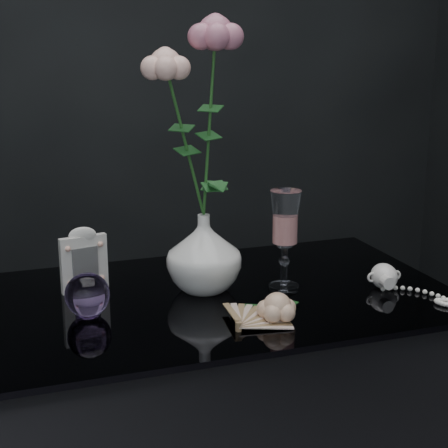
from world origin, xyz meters
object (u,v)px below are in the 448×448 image
object	(u,v)px
wine_glass	(285,240)
picture_frame	(84,259)
loose_rose	(277,307)
paperweight	(87,295)
pearl_jar	(384,275)
vase	(204,253)

from	to	relation	value
wine_glass	picture_frame	xyz separation A→B (m)	(-0.40, 0.12, -0.04)
loose_rose	picture_frame	bearing A→B (deg)	129.15
loose_rose	paperweight	bearing A→B (deg)	147.65
pearl_jar	vase	bearing A→B (deg)	168.95
picture_frame	paperweight	size ratio (longest dim) A/B	1.62
wine_glass	picture_frame	bearing A→B (deg)	163.30
vase	loose_rose	distance (m)	0.23
vase	pearl_jar	distance (m)	0.39
loose_rose	vase	bearing A→B (deg)	102.02
picture_frame	pearl_jar	xyz separation A→B (m)	(0.60, -0.19, -0.04)
wine_glass	paperweight	xyz separation A→B (m)	(-0.42, -0.02, -0.06)
picture_frame	pearl_jar	bearing A→B (deg)	-28.31
wine_glass	pearl_jar	world-z (taller)	wine_glass
pearl_jar	loose_rose	bearing A→B (deg)	-156.10
vase	paperweight	xyz separation A→B (m)	(-0.25, -0.06, -0.04)
vase	loose_rose	xyz separation A→B (m)	(0.08, -0.20, -0.05)
loose_rose	pearl_jar	size ratio (longest dim) A/B	0.84
wine_glass	loose_rose	world-z (taller)	wine_glass
wine_glass	paperweight	bearing A→B (deg)	-177.21
vase	loose_rose	bearing A→B (deg)	-68.93
wine_glass	paperweight	size ratio (longest dim) A/B	2.48
picture_frame	loose_rose	size ratio (longest dim) A/B	0.84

